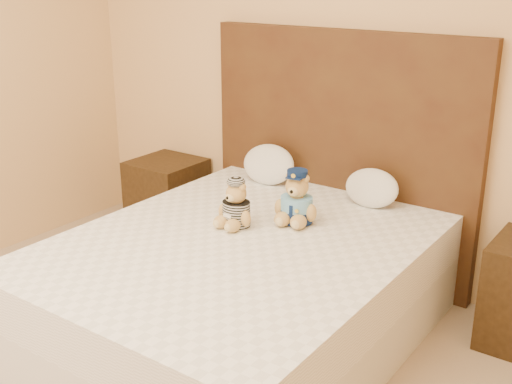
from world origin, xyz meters
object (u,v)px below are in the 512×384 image
(teddy_police, at_px, (297,197))
(nightstand_left, at_px, (168,198))
(bed, at_px, (240,289))
(pillow_right, at_px, (372,186))
(teddy_prisoner, at_px, (236,204))
(pillow_left, at_px, (268,163))

(teddy_police, bearing_deg, nightstand_left, 153.03)
(bed, height_order, pillow_right, pillow_right)
(teddy_police, relative_size, teddy_prisoner, 1.15)
(teddy_police, xyz_separation_m, teddy_prisoner, (-0.23, -0.23, -0.02))
(bed, distance_m, nightstand_left, 1.48)
(bed, height_order, teddy_prisoner, teddy_prisoner)
(bed, relative_size, pillow_right, 6.22)
(teddy_prisoner, xyz_separation_m, pillow_right, (0.44, 0.69, -0.01))
(nightstand_left, height_order, teddy_police, teddy_police)
(pillow_left, bearing_deg, bed, -64.41)
(pillow_left, bearing_deg, nightstand_left, -177.98)
(pillow_left, bearing_deg, teddy_police, -43.01)
(bed, xyz_separation_m, nightstand_left, (-1.25, 0.80, -0.00))
(teddy_prisoner, bearing_deg, pillow_right, 63.55)
(bed, distance_m, pillow_left, 1.01)
(teddy_police, xyz_separation_m, pillow_left, (-0.50, 0.47, -0.01))
(pillow_left, bearing_deg, pillow_right, 0.00)
(nightstand_left, relative_size, teddy_prisoner, 2.20)
(bed, relative_size, teddy_police, 6.94)
(nightstand_left, relative_size, pillow_right, 1.71)
(bed, height_order, pillow_left, pillow_left)
(nightstand_left, bearing_deg, pillow_right, 1.10)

